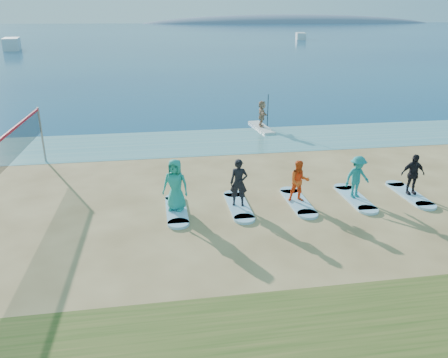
{
  "coord_description": "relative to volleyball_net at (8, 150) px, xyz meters",
  "views": [
    {
      "loc": [
        -3.16,
        -11.7,
        6.38
      ],
      "look_at": [
        -0.94,
        2.0,
        1.1
      ],
      "focal_mm": 35.0,
      "sensor_mm": 36.0,
      "label": 1
    }
  ],
  "objects": [
    {
      "name": "ground",
      "position": [
        8.3,
        -3.98,
        -1.9
      ],
      "size": [
        600.0,
        600.0,
        0.0
      ],
      "primitive_type": "plane",
      "color": "tan",
      "rests_on": "ground"
    },
    {
      "name": "shallow_water",
      "position": [
        8.3,
        6.52,
        -1.9
      ],
      "size": [
        600.0,
        600.0,
        0.0
      ],
      "primitive_type": "plane",
      "color": "teal",
      "rests_on": "ground"
    },
    {
      "name": "ocean",
      "position": [
        8.3,
        156.02,
        -1.9
      ],
      "size": [
        600.0,
        600.0,
        0.0
      ],
      "primitive_type": "plane",
      "color": "navy",
      "rests_on": "ground"
    },
    {
      "name": "island_ridge",
      "position": [
        103.3,
        296.02,
        -1.9
      ],
      "size": [
        220.0,
        56.0,
        18.0
      ],
      "primitive_type": "ellipsoid",
      "color": "slate",
      "rests_on": "ground"
    },
    {
      "name": "volleyball_net",
      "position": [
        0.0,
        0.0,
        0.0
      ],
      "size": [
        0.23,
        9.09,
        2.5
      ],
      "rotation": [
        0.0,
        0.0,
        -0.02
      ],
      "color": "gray",
      "rests_on": "ground"
    },
    {
      "name": "paddleboard",
      "position": [
        11.37,
        8.87,
        -1.84
      ],
      "size": [
        0.99,
        3.05,
        0.12
      ],
      "primitive_type": "cube",
      "rotation": [
        0.0,
        0.0,
        0.1
      ],
      "color": "silver",
      "rests_on": "ground"
    },
    {
      "name": "paddleboarder",
      "position": [
        11.37,
        8.87,
        -1.03
      ],
      "size": [
        0.62,
        1.45,
        1.52
      ],
      "primitive_type": "imported",
      "rotation": [
        0.0,
        0.0,
        1.45
      ],
      "color": "tan",
      "rests_on": "paddleboard"
    },
    {
      "name": "boat_offshore_a",
      "position": [
        -20.25,
        74.15,
        -1.9
      ],
      "size": [
        4.04,
        8.01,
        2.15
      ],
      "primitive_type": "cube",
      "rotation": [
        0.0,
        0.0,
        0.19
      ],
      "color": "silver",
      "rests_on": "ground"
    },
    {
      "name": "boat_offshore_b",
      "position": [
        44.08,
        99.13,
        -1.9
      ],
      "size": [
        3.84,
        7.18,
        1.68
      ],
      "primitive_type": "cube",
      "rotation": [
        0.0,
        0.0,
        -0.24
      ],
      "color": "silver",
      "rests_on": "ground"
    },
    {
      "name": "surfboard_0",
      "position": [
        5.71,
        -1.96,
        -1.86
      ],
      "size": [
        0.7,
        2.2,
        0.09
      ],
      "primitive_type": "cube",
      "color": "#96C9E8",
      "rests_on": "ground"
    },
    {
      "name": "student_0",
      "position": [
        5.71,
        -1.96,
        -0.92
      ],
      "size": [
        1.02,
        0.84,
        1.79
      ],
      "primitive_type": "imported",
      "rotation": [
        0.0,
        0.0,
        -0.36
      ],
      "color": "teal",
      "rests_on": "surfboard_0"
    },
    {
      "name": "surfboard_1",
      "position": [
        7.88,
        -1.96,
        -1.86
      ],
      "size": [
        0.7,
        2.2,
        0.09
      ],
      "primitive_type": "cube",
      "color": "#96C9E8",
      "rests_on": "ground"
    },
    {
      "name": "student_1",
      "position": [
        7.88,
        -1.96,
        -0.98
      ],
      "size": [
        0.69,
        0.53,
        1.67
      ],
      "primitive_type": "imported",
      "rotation": [
        0.0,
        0.0,
        -0.25
      ],
      "color": "black",
      "rests_on": "surfboard_1"
    },
    {
      "name": "surfboard_2",
      "position": [
        10.05,
        -1.96,
        -1.86
      ],
      "size": [
        0.7,
        2.2,
        0.09
      ],
      "primitive_type": "cube",
      "color": "#96C9E8",
      "rests_on": "ground"
    },
    {
      "name": "student_2",
      "position": [
        10.05,
        -1.96,
        -1.06
      ],
      "size": [
        0.78,
        0.64,
        1.5
      ],
      "primitive_type": "imported",
      "rotation": [
        0.0,
        0.0,
        -0.1
      ],
      "color": "#EF5119",
      "rests_on": "surfboard_2"
    },
    {
      "name": "surfboard_3",
      "position": [
        12.22,
        -1.96,
        -1.86
      ],
      "size": [
        0.7,
        2.2,
        0.09
      ],
      "primitive_type": "cube",
      "color": "#96C9E8",
      "rests_on": "ground"
    },
    {
      "name": "student_3",
      "position": [
        12.22,
        -1.96,
        -1.03
      ],
      "size": [
        1.12,
        0.81,
        1.57
      ],
      "primitive_type": "imported",
      "rotation": [
        0.0,
        0.0,
        0.24
      ],
      "color": "teal",
      "rests_on": "surfboard_3"
    },
    {
      "name": "surfboard_4",
      "position": [
        14.39,
        -1.96,
        -1.86
      ],
      "size": [
        0.7,
        2.2,
        0.09
      ],
      "primitive_type": "cube",
      "color": "#96C9E8",
      "rests_on": "ground"
    },
    {
      "name": "student_4",
      "position": [
        14.39,
        -1.96,
        -1.05
      ],
      "size": [
        0.92,
        0.43,
        1.53
      ],
      "primitive_type": "imported",
      "rotation": [
        0.0,
        0.0,
        -0.06
      ],
      "color": "black",
      "rests_on": "surfboard_4"
    }
  ]
}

